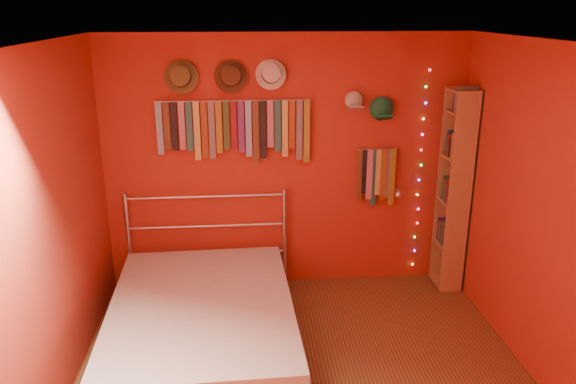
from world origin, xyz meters
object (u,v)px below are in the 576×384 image
object	(u,v)px
reading_lamp	(397,193)
bed	(203,324)
bookshelf	(458,190)
tie_rack	(236,127)

from	to	relation	value
reading_lamp	bed	bearing A→B (deg)	-153.03
bed	bookshelf	bearing A→B (deg)	19.62
bookshelf	bed	xyz separation A→B (m)	(-2.45, -0.96, -0.78)
reading_lamp	bookshelf	distance (m)	0.61
tie_rack	bed	distance (m)	1.82
tie_rack	bed	bearing A→B (deg)	-105.48
reading_lamp	bed	distance (m)	2.20
reading_lamp	bookshelf	world-z (taller)	bookshelf
tie_rack	reading_lamp	world-z (taller)	tie_rack
tie_rack	reading_lamp	xyz separation A→B (m)	(1.53, -0.18, -0.64)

